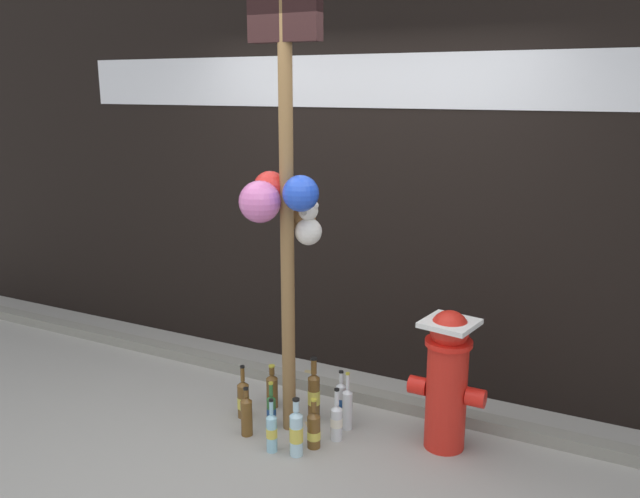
{
  "coord_description": "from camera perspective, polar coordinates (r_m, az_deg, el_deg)",
  "views": [
    {
      "loc": [
        1.78,
        -2.79,
        2.11
      ],
      "look_at": [
        0.12,
        0.46,
        1.2
      ],
      "focal_mm": 36.56,
      "sensor_mm": 36.0,
      "label": 1
    }
  ],
  "objects": [
    {
      "name": "bottle_4",
      "position": [
        4.4,
        -6.73,
        -12.89
      ],
      "size": [
        0.08,
        0.08,
        0.36
      ],
      "color": "brown",
      "rests_on": "ground_plane"
    },
    {
      "name": "fire_hydrant",
      "position": [
        3.98,
        11.06,
        -10.96
      ],
      "size": [
        0.46,
        0.33,
        0.86
      ],
      "color": "red",
      "rests_on": "ground_plane"
    },
    {
      "name": "bottle_7",
      "position": [
        4.23,
        2.41,
        -13.69
      ],
      "size": [
        0.07,
        0.07,
        0.38
      ],
      "color": "silver",
      "rests_on": "ground_plane"
    },
    {
      "name": "bottle_3",
      "position": [
        4.32,
        1.84,
        -13.14
      ],
      "size": [
        0.07,
        0.07,
        0.35
      ],
      "color": "silver",
      "rests_on": "ground_plane"
    },
    {
      "name": "building_wall",
      "position": [
        4.69,
        4.77,
        10.57
      ],
      "size": [
        10.0,
        0.21,
        3.67
      ],
      "color": "black",
      "rests_on": "ground_plane"
    },
    {
      "name": "bottle_2",
      "position": [
        4.19,
        -6.44,
        -14.25
      ],
      "size": [
        0.07,
        0.07,
        0.32
      ],
      "color": "brown",
      "rests_on": "ground_plane"
    },
    {
      "name": "bottle_10",
      "position": [
        4.27,
        -4.28,
        -13.9
      ],
      "size": [
        0.06,
        0.06,
        0.31
      ],
      "color": "#337038",
      "rests_on": "ground_plane"
    },
    {
      "name": "bottle_8",
      "position": [
        4.33,
        -0.54,
        -12.63
      ],
      "size": [
        0.08,
        0.08,
        0.43
      ],
      "color": "brown",
      "rests_on": "ground_plane"
    },
    {
      "name": "bottle_1",
      "position": [
        4.51,
        -4.21,
        -12.15
      ],
      "size": [
        0.08,
        0.08,
        0.3
      ],
      "color": "brown",
      "rests_on": "ground_plane"
    },
    {
      "name": "ground_plane",
      "position": [
        3.93,
        -4.88,
        -18.55
      ],
      "size": [
        14.0,
        14.0,
        0.0
      ],
      "primitive_type": "plane",
      "color": "#9E9B93"
    },
    {
      "name": "bottle_9",
      "position": [
        4.12,
        1.46,
        -14.8
      ],
      "size": [
        0.08,
        0.08,
        0.34
      ],
      "color": "silver",
      "rests_on": "ground_plane"
    },
    {
      "name": "memorial_post",
      "position": [
        3.79,
        -3.16,
        6.31
      ],
      "size": [
        0.47,
        0.44,
        2.71
      ],
      "color": "olive",
      "rests_on": "ground_plane"
    },
    {
      "name": "bottle_6",
      "position": [
        3.96,
        -2.09,
        -15.72
      ],
      "size": [
        0.08,
        0.08,
        0.36
      ],
      "color": "#B2DBEA",
      "rests_on": "ground_plane"
    },
    {
      "name": "curb_strip",
      "position": [
        4.69,
        1.83,
        -12.21
      ],
      "size": [
        8.0,
        0.12,
        0.08
      ],
      "primitive_type": "cube",
      "color": "gray",
      "rests_on": "ground_plane"
    },
    {
      "name": "litter_1",
      "position": [
        5.01,
        -0.95,
        -10.89
      ],
      "size": [
        0.13,
        0.16,
        0.01
      ],
      "primitive_type": "cube",
      "rotation": [
        0.0,
        0.0,
        1.89
      ],
      "color": "tan",
      "rests_on": "ground_plane"
    },
    {
      "name": "litter_2",
      "position": [
        4.32,
        -0.76,
        -15.22
      ],
      "size": [
        0.13,
        0.13,
        0.01
      ],
      "primitive_type": "cube",
      "rotation": [
        0.0,
        0.0,
        2.28
      ],
      "color": "tan",
      "rests_on": "ground_plane"
    },
    {
      "name": "bottle_5",
      "position": [
        4.05,
        -0.54,
        -15.5
      ],
      "size": [
        0.08,
        0.08,
        0.32
      ],
      "color": "brown",
      "rests_on": "ground_plane"
    },
    {
      "name": "bottle_0",
      "position": [
        4.01,
        -4.25,
        -15.63
      ],
      "size": [
        0.07,
        0.07,
        0.34
      ],
      "color": "#93CCE0",
      "rests_on": "ground_plane"
    }
  ]
}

